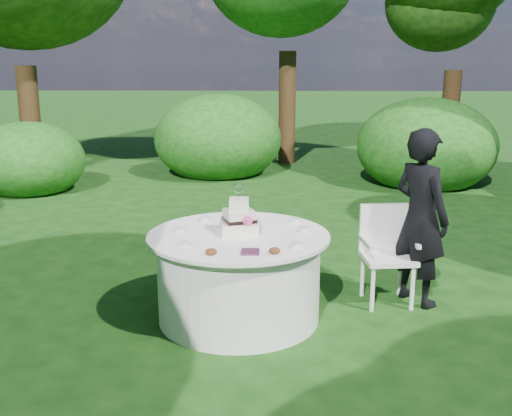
{
  "coord_description": "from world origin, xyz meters",
  "views": [
    {
      "loc": [
        0.28,
        -4.89,
        2.21
      ],
      "look_at": [
        0.15,
        0.0,
        1.0
      ],
      "focal_mm": 42.0,
      "sensor_mm": 36.0,
      "label": 1
    }
  ],
  "objects_px": {
    "chair": "(386,247)",
    "cake": "(239,220)",
    "table": "(239,276)",
    "guest": "(421,217)",
    "napkins": "(250,252)"
  },
  "relations": [
    {
      "from": "guest",
      "to": "chair",
      "type": "distance_m",
      "value": 0.42
    },
    {
      "from": "table",
      "to": "chair",
      "type": "relative_size",
      "value": 1.72
    },
    {
      "from": "cake",
      "to": "napkins",
      "type": "bearing_deg",
      "value": -78.44
    },
    {
      "from": "chair",
      "to": "guest",
      "type": "bearing_deg",
      "value": -8.19
    },
    {
      "from": "napkins",
      "to": "table",
      "type": "height_order",
      "value": "napkins"
    },
    {
      "from": "table",
      "to": "cake",
      "type": "height_order",
      "value": "cake"
    },
    {
      "from": "chair",
      "to": "table",
      "type": "bearing_deg",
      "value": -161.22
    },
    {
      "from": "napkins",
      "to": "cake",
      "type": "height_order",
      "value": "cake"
    },
    {
      "from": "table",
      "to": "chair",
      "type": "bearing_deg",
      "value": 18.78
    },
    {
      "from": "napkins",
      "to": "chair",
      "type": "relative_size",
      "value": 0.15
    },
    {
      "from": "chair",
      "to": "cake",
      "type": "bearing_deg",
      "value": -162.76
    },
    {
      "from": "guest",
      "to": "cake",
      "type": "xyz_separation_m",
      "value": [
        -1.64,
        -0.37,
        0.07
      ]
    },
    {
      "from": "napkins",
      "to": "guest",
      "type": "height_order",
      "value": "guest"
    },
    {
      "from": "chair",
      "to": "napkins",
      "type": "bearing_deg",
      "value": -141.78
    },
    {
      "from": "cake",
      "to": "table",
      "type": "bearing_deg",
      "value": -98.26
    }
  ]
}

